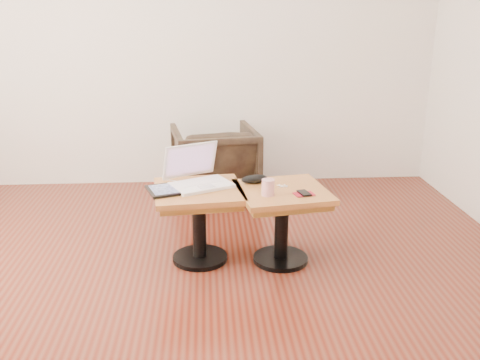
{
  "coord_description": "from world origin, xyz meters",
  "views": [
    {
      "loc": [
        0.19,
        -2.56,
        1.57
      ],
      "look_at": [
        0.4,
        0.59,
        0.54
      ],
      "focal_mm": 40.0,
      "sensor_mm": 36.0,
      "label": 1
    }
  ],
  "objects": [
    {
      "name": "room_shell",
      "position": [
        0.0,
        0.0,
        1.35
      ],
      "size": [
        4.52,
        4.52,
        2.71
      ],
      "color": "#51180E",
      "rests_on": "ground"
    },
    {
      "name": "side_table_right",
      "position": [
        0.66,
        0.54,
        0.37
      ],
      "size": [
        0.62,
        0.62,
        0.49
      ],
      "rotation": [
        0.0,
        0.0,
        0.16
      ],
      "color": "black",
      "rests_on": "ground"
    },
    {
      "name": "tablet",
      "position": [
        -0.08,
        0.55,
        0.5
      ],
      "size": [
        0.25,
        0.28,
        0.02
      ],
      "rotation": [
        0.0,
        0.0,
        0.32
      ],
      "color": "black",
      "rests_on": "side_table_left"
    },
    {
      "name": "side_table_left",
      "position": [
        0.13,
        0.59,
        0.37
      ],
      "size": [
        0.59,
        0.59,
        0.49
      ],
      "rotation": [
        0.0,
        0.0,
        0.1
      ],
      "color": "black",
      "rests_on": "ground"
    },
    {
      "name": "glasses_case",
      "position": [
        0.49,
        0.68,
        0.52
      ],
      "size": [
        0.19,
        0.12,
        0.05
      ],
      "primitive_type": "ellipsoid",
      "rotation": [
        0.0,
        0.0,
        0.27
      ],
      "color": "black",
      "rests_on": "side_table_right"
    },
    {
      "name": "charging_adapter",
      "position": [
        -0.08,
        0.79,
        0.5
      ],
      "size": [
        0.05,
        0.05,
        0.02
      ],
      "primitive_type": "cube",
      "rotation": [
        0.0,
        0.0,
        0.18
      ],
      "color": "white",
      "rests_on": "side_table_left"
    },
    {
      "name": "laptop",
      "position": [
        0.13,
        0.68,
        0.54
      ],
      "size": [
        0.47,
        0.45,
        0.25
      ],
      "rotation": [
        0.0,
        0.0,
        0.45
      ],
      "color": "white",
      "rests_on": "side_table_left"
    },
    {
      "name": "phone_on_sleeve",
      "position": [
        0.77,
        0.44,
        0.5
      ],
      "size": [
        0.13,
        0.12,
        0.01
      ],
      "rotation": [
        0.0,
        0.0,
        0.24
      ],
      "color": "maroon",
      "rests_on": "side_table_right"
    },
    {
      "name": "striped_cup",
      "position": [
        0.55,
        0.44,
        0.54
      ],
      "size": [
        0.08,
        0.08,
        0.1
      ],
      "primitive_type": "cylinder",
      "rotation": [
        0.0,
        0.0,
        0.06
      ],
      "color": "#C44154",
      "rests_on": "side_table_right"
    },
    {
      "name": "earbuds_tangle",
      "position": [
        0.67,
        0.59,
        0.5
      ],
      "size": [
        0.07,
        0.05,
        0.01
      ],
      "color": "white",
      "rests_on": "side_table_right"
    },
    {
      "name": "armchair",
      "position": [
        0.26,
        1.77,
        0.31
      ],
      "size": [
        0.76,
        0.78,
        0.63
      ],
      "primitive_type": "imported",
      "rotation": [
        0.0,
        0.0,
        3.29
      ],
      "color": "black",
      "rests_on": "ground"
    }
  ]
}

